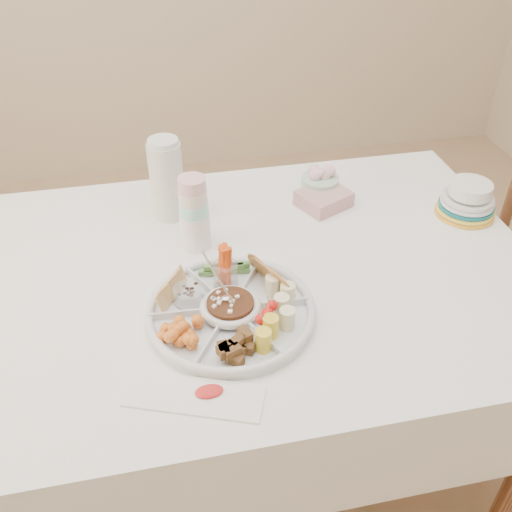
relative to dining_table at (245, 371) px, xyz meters
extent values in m
plane|color=tan|center=(0.00, 0.00, -0.38)|extent=(4.00, 4.00, 0.00)
cube|color=white|center=(0.00, 0.00, 0.00)|extent=(1.52, 1.02, 0.76)
cylinder|color=silver|center=(-0.06, -0.16, 0.40)|extent=(0.40, 0.40, 0.04)
cylinder|color=black|center=(-0.06, -0.16, 0.41)|extent=(0.11, 0.11, 0.04)
cylinder|color=white|center=(-0.10, 0.13, 0.49)|extent=(0.09, 0.09, 0.22)
cylinder|color=silver|center=(-0.16, 0.29, 0.50)|extent=(0.09, 0.09, 0.24)
cylinder|color=silver|center=(0.29, 0.31, 0.42)|extent=(0.12, 0.12, 0.09)
cube|color=#C99196|center=(0.29, 0.25, 0.40)|extent=(0.17, 0.17, 0.05)
cylinder|color=#D9C756|center=(0.67, 0.12, 0.43)|extent=(0.21, 0.21, 0.11)
cube|color=white|center=(-0.17, -0.37, 0.38)|extent=(0.29, 0.18, 0.01)
camera|label=1|loc=(-0.20, -1.10, 1.28)|focal=40.00mm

